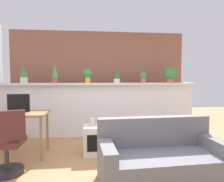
% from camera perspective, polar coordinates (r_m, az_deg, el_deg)
% --- Properties ---
extents(ground_plane, '(12.00, 12.00, 0.00)m').
position_cam_1_polar(ground_plane, '(3.06, -0.63, -22.24)').
color(ground_plane, tan).
extents(divider_wall, '(4.35, 0.16, 1.18)m').
position_cam_1_polar(divider_wall, '(4.80, -3.05, -5.26)').
color(divider_wall, white).
rests_on(divider_wall, ground).
extents(plant_shelf, '(4.35, 0.29, 0.04)m').
position_cam_1_polar(plant_shelf, '(4.71, -3.05, 2.00)').
color(plant_shelf, white).
rests_on(plant_shelf, divider_wall).
extents(brick_wall_behind, '(4.35, 0.10, 2.50)m').
position_cam_1_polar(brick_wall_behind, '(5.34, -3.46, 2.76)').
color(brick_wall_behind, '#935B47').
rests_on(brick_wall_behind, ground).
extents(potted_plant_0, '(0.16, 0.16, 0.40)m').
position_cam_1_polar(potted_plant_0, '(4.89, -23.13, 4.35)').
color(potted_plant_0, silver).
rests_on(potted_plant_0, plant_shelf).
extents(potted_plant_1, '(0.13, 0.13, 0.43)m').
position_cam_1_polar(potted_plant_1, '(4.76, -15.44, 4.53)').
color(potted_plant_1, '#B7474C').
rests_on(potted_plant_1, plant_shelf).
extents(potted_plant_2, '(0.21, 0.21, 0.31)m').
position_cam_1_polar(potted_plant_2, '(4.66, -6.69, 4.51)').
color(potted_plant_2, gold).
rests_on(potted_plant_2, plant_shelf).
extents(potted_plant_3, '(0.15, 0.15, 0.30)m').
position_cam_1_polar(potted_plant_3, '(4.72, 1.35, 4.05)').
color(potted_plant_3, silver).
rests_on(potted_plant_3, plant_shelf).
extents(potted_plant_4, '(0.18, 0.18, 0.26)m').
position_cam_1_polar(potted_plant_4, '(4.90, 8.63, 3.98)').
color(potted_plant_4, '#C66B42').
rests_on(potted_plant_4, plant_shelf).
extents(potted_plant_5, '(0.32, 0.32, 0.38)m').
position_cam_1_polar(potted_plant_5, '(5.11, 15.82, 4.53)').
color(potted_plant_5, '#C66B42').
rests_on(potted_plant_5, plant_shelf).
extents(desk, '(1.10, 0.60, 0.75)m').
position_cam_1_polar(desk, '(3.88, -25.47, -6.65)').
color(desk, '#99754C').
rests_on(desk, ground).
extents(tv_monitor, '(0.37, 0.04, 0.31)m').
position_cam_1_polar(tv_monitor, '(3.90, -24.34, -3.02)').
color(tv_monitor, black).
rests_on(tv_monitor, desk).
extents(office_chair, '(0.52, 0.52, 0.91)m').
position_cam_1_polar(office_chair, '(3.24, -27.00, -13.72)').
color(office_chair, '#262628').
rests_on(office_chair, ground).
extents(side_cube_shelf, '(0.40, 0.41, 0.50)m').
position_cam_1_polar(side_cube_shelf, '(3.73, -4.66, -13.25)').
color(side_cube_shelf, silver).
rests_on(side_cube_shelf, ground).
extents(vase_on_shelf, '(0.09, 0.09, 0.13)m').
position_cam_1_polar(vase_on_shelf, '(3.69, -5.38, -8.43)').
color(vase_on_shelf, silver).
rests_on(vase_on_shelf, side_cube_shelf).
extents(couch, '(1.59, 0.83, 0.80)m').
position_cam_1_polar(couch, '(2.84, 13.27, -18.21)').
color(couch, slate).
rests_on(couch, ground).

